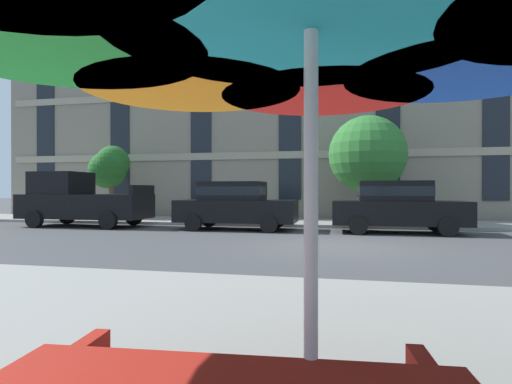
{
  "coord_description": "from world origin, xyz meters",
  "views": [
    {
      "loc": [
        0.12,
        -10.67,
        1.47
      ],
      "look_at": [
        -2.8,
        3.2,
        1.4
      ],
      "focal_mm": 28.18,
      "sensor_mm": 36.0,
      "label": 1
    }
  ],
  "objects_px": {
    "sedan_black": "(235,204)",
    "pickup_black": "(81,201)",
    "sedan_black_midblock": "(397,205)",
    "street_tree_left": "(110,167)",
    "street_tree_middle": "(365,154)"
  },
  "relations": [
    {
      "from": "sedan_black_midblock",
      "to": "street_tree_middle",
      "type": "height_order",
      "value": "street_tree_middle"
    },
    {
      "from": "street_tree_left",
      "to": "street_tree_middle",
      "type": "xyz_separation_m",
      "value": [
        12.11,
        -0.36,
        0.37
      ]
    },
    {
      "from": "pickup_black",
      "to": "sedan_black",
      "type": "relative_size",
      "value": 1.16
    },
    {
      "from": "pickup_black",
      "to": "street_tree_left",
      "type": "height_order",
      "value": "street_tree_left"
    },
    {
      "from": "pickup_black",
      "to": "sedan_black",
      "type": "distance_m",
      "value": 6.45
    },
    {
      "from": "sedan_black",
      "to": "pickup_black",
      "type": "bearing_deg",
      "value": 180.0
    },
    {
      "from": "street_tree_left",
      "to": "street_tree_middle",
      "type": "relative_size",
      "value": 0.79
    },
    {
      "from": "sedan_black_midblock",
      "to": "street_tree_middle",
      "type": "bearing_deg",
      "value": 106.03
    },
    {
      "from": "sedan_black_midblock",
      "to": "street_tree_left",
      "type": "bearing_deg",
      "value": 165.15
    },
    {
      "from": "sedan_black_midblock",
      "to": "pickup_black",
      "type": "bearing_deg",
      "value": 180.0
    },
    {
      "from": "street_tree_left",
      "to": "street_tree_middle",
      "type": "height_order",
      "value": "street_tree_middle"
    },
    {
      "from": "pickup_black",
      "to": "sedan_black_midblock",
      "type": "relative_size",
      "value": 1.16
    },
    {
      "from": "pickup_black",
      "to": "street_tree_left",
      "type": "distance_m",
      "value": 3.88
    },
    {
      "from": "sedan_black",
      "to": "street_tree_middle",
      "type": "relative_size",
      "value": 0.96
    },
    {
      "from": "street_tree_middle",
      "to": "sedan_black_midblock",
      "type": "bearing_deg",
      "value": -73.97
    }
  ]
}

